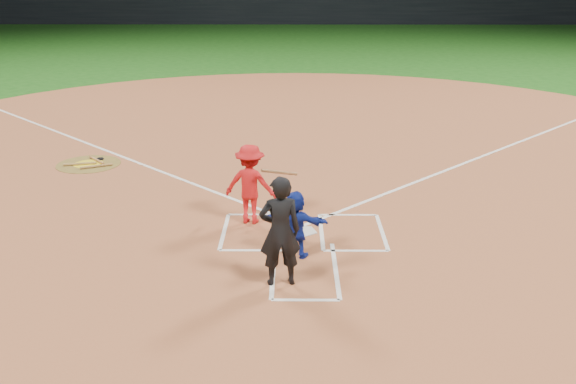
{
  "coord_description": "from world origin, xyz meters",
  "views": [
    {
      "loc": [
        -0.21,
        -11.9,
        5.09
      ],
      "look_at": [
        -0.3,
        -0.4,
        1.0
      ],
      "focal_mm": 40.0,
      "sensor_mm": 36.0,
      "label": 1
    }
  ],
  "objects_px": {
    "home_plate": "(303,231)",
    "batter_at_plate": "(250,184)",
    "umpire": "(280,231)",
    "on_deck_circle": "(89,164)",
    "catcher": "(295,224)"
  },
  "relations": [
    {
      "from": "home_plate",
      "to": "umpire",
      "type": "height_order",
      "value": "umpire"
    },
    {
      "from": "umpire",
      "to": "batter_at_plate",
      "type": "xyz_separation_m",
      "value": [
        -0.66,
        2.73,
        -0.12
      ]
    },
    {
      "from": "on_deck_circle",
      "to": "catcher",
      "type": "xyz_separation_m",
      "value": [
        5.55,
        -5.71,
        0.63
      ]
    },
    {
      "from": "home_plate",
      "to": "batter_at_plate",
      "type": "bearing_deg",
      "value": -25.58
    },
    {
      "from": "home_plate",
      "to": "on_deck_circle",
      "type": "bearing_deg",
      "value": -38.66
    },
    {
      "from": "on_deck_circle",
      "to": "batter_at_plate",
      "type": "distance_m",
      "value": 6.21
    },
    {
      "from": "catcher",
      "to": "umpire",
      "type": "xyz_separation_m",
      "value": [
        -0.25,
        -1.07,
        0.32
      ]
    },
    {
      "from": "on_deck_circle",
      "to": "umpire",
      "type": "height_order",
      "value": "umpire"
    },
    {
      "from": "catcher",
      "to": "batter_at_plate",
      "type": "relative_size",
      "value": 0.76
    },
    {
      "from": "on_deck_circle",
      "to": "catcher",
      "type": "relative_size",
      "value": 1.35
    },
    {
      "from": "umpire",
      "to": "batter_at_plate",
      "type": "relative_size",
      "value": 1.14
    },
    {
      "from": "home_plate",
      "to": "umpire",
      "type": "xyz_separation_m",
      "value": [
        -0.42,
        -2.22,
        0.94
      ]
    },
    {
      "from": "home_plate",
      "to": "catcher",
      "type": "height_order",
      "value": "catcher"
    },
    {
      "from": "umpire",
      "to": "on_deck_circle",
      "type": "bearing_deg",
      "value": -61.29
    },
    {
      "from": "home_plate",
      "to": "batter_at_plate",
      "type": "distance_m",
      "value": 1.45
    }
  ]
}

